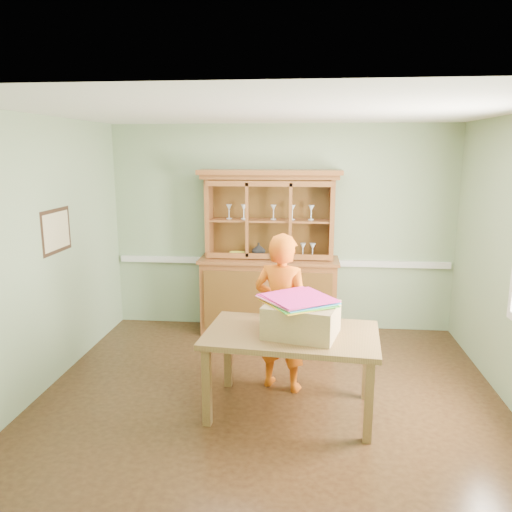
# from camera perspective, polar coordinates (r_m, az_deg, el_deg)

# --- Properties ---
(floor) EXTENTS (4.50, 4.50, 0.00)m
(floor) POSITION_cam_1_polar(r_m,az_deg,el_deg) (5.13, 1.57, -15.45)
(floor) COLOR #4B2F18
(floor) RESTS_ON ground
(ceiling) EXTENTS (4.50, 4.50, 0.00)m
(ceiling) POSITION_cam_1_polar(r_m,az_deg,el_deg) (4.56, 1.77, 16.22)
(ceiling) COLOR white
(ceiling) RESTS_ON wall_back
(wall_back) EXTENTS (4.50, 0.00, 4.50)m
(wall_back) POSITION_cam_1_polar(r_m,az_deg,el_deg) (6.63, 2.91, 3.18)
(wall_back) COLOR gray
(wall_back) RESTS_ON floor
(wall_left) EXTENTS (0.00, 4.00, 4.00)m
(wall_left) POSITION_cam_1_polar(r_m,az_deg,el_deg) (5.31, -23.31, 0.01)
(wall_left) COLOR gray
(wall_left) RESTS_ON floor
(wall_front) EXTENTS (4.50, 0.00, 4.50)m
(wall_front) POSITION_cam_1_polar(r_m,az_deg,el_deg) (2.75, -1.37, -9.59)
(wall_front) COLOR gray
(wall_front) RESTS_ON floor
(chair_rail) EXTENTS (4.41, 0.05, 0.08)m
(chair_rail) POSITION_cam_1_polar(r_m,az_deg,el_deg) (6.68, 2.86, -0.67)
(chair_rail) COLOR silver
(chair_rail) RESTS_ON wall_back
(framed_map) EXTENTS (0.03, 0.60, 0.46)m
(framed_map) POSITION_cam_1_polar(r_m,az_deg,el_deg) (5.53, -21.81, 2.68)
(framed_map) COLOR #321F14
(framed_map) RESTS_ON wall_left
(china_hutch) EXTENTS (1.81, 0.60, 2.12)m
(china_hutch) POSITION_cam_1_polar(r_m,az_deg,el_deg) (6.52, 1.49, -2.37)
(china_hutch) COLOR brown
(china_hutch) RESTS_ON floor
(dining_table) EXTENTS (1.61, 1.06, 0.77)m
(dining_table) POSITION_cam_1_polar(r_m,az_deg,el_deg) (4.56, 4.07, -9.75)
(dining_table) COLOR brown
(dining_table) RESTS_ON floor
(cardboard_box) EXTENTS (0.71, 0.62, 0.28)m
(cardboard_box) POSITION_cam_1_polar(r_m,az_deg,el_deg) (4.43, 5.21, -7.23)
(cardboard_box) COLOR tan
(cardboard_box) RESTS_ON dining_table
(kite_stack) EXTENTS (0.71, 0.71, 0.05)m
(kite_stack) POSITION_cam_1_polar(r_m,az_deg,el_deg) (4.41, 4.81, -4.99)
(kite_stack) COLOR yellow
(kite_stack) RESTS_ON cardboard_box
(person) EXTENTS (0.67, 0.55, 1.59)m
(person) POSITION_cam_1_polar(r_m,az_deg,el_deg) (4.96, 2.97, -6.44)
(person) COLOR #DD5A0D
(person) RESTS_ON floor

